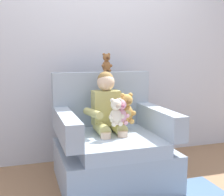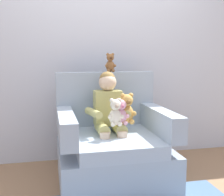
% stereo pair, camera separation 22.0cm
% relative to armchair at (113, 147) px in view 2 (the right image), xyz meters
% --- Properties ---
extents(ground_plane, '(8.00, 8.00, 0.00)m').
position_rel_armchair_xyz_m(ground_plane, '(0.00, -0.04, -0.33)').
color(ground_plane, '#936D4C').
extents(back_wall, '(6.00, 0.10, 2.60)m').
position_rel_armchair_xyz_m(back_wall, '(0.00, 0.72, 0.97)').
color(back_wall, silver).
rests_on(back_wall, ground).
extents(armchair, '(1.03, 0.94, 1.04)m').
position_rel_armchair_xyz_m(armchair, '(0.00, 0.00, 0.00)').
color(armchair, '#9EADBC').
rests_on(armchair, ground).
extents(seated_child, '(0.45, 0.39, 0.82)m').
position_rel_armchair_xyz_m(seated_child, '(-0.03, 0.03, 0.35)').
color(seated_child, tan).
rests_on(seated_child, armchair).
extents(plush_honey, '(0.17, 0.14, 0.28)m').
position_rel_armchair_xyz_m(plush_honey, '(0.11, -0.10, 0.38)').
color(plush_honey, gold).
rests_on(plush_honey, armchair).
extents(plush_cream, '(0.15, 0.12, 0.25)m').
position_rel_armchair_xyz_m(plush_cream, '(-0.01, -0.15, 0.37)').
color(plush_cream, silver).
rests_on(plush_cream, armchair).
extents(plush_pink, '(0.14, 0.12, 0.24)m').
position_rel_armchair_xyz_m(plush_pink, '(0.05, -0.13, 0.36)').
color(plush_pink, '#EAA8BC').
rests_on(plush_pink, armchair).
extents(plush_brown_on_backrest, '(0.12, 0.10, 0.20)m').
position_rel_armchair_xyz_m(plush_brown_on_backrest, '(0.05, 0.35, 0.79)').
color(plush_brown_on_backrest, brown).
rests_on(plush_brown_on_backrest, armchair).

